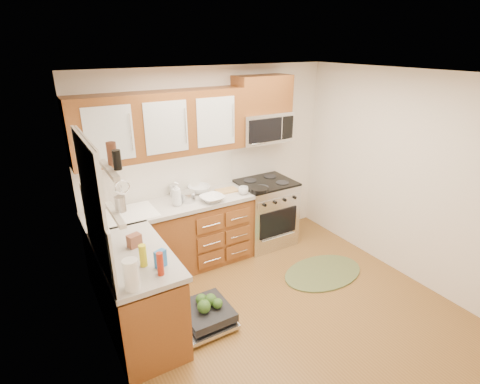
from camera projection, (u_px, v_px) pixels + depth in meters
floor at (286, 312)px, 4.12m from camera, size 3.50×3.50×0.00m
ceiling at (299, 76)px, 3.19m from camera, size 3.50×3.50×0.00m
wall_back at (212, 163)px, 5.05m from camera, size 3.50×0.04×2.50m
wall_front at (471, 313)px, 2.26m from camera, size 3.50×0.04×2.50m
wall_left at (108, 258)px, 2.83m from camera, size 0.04×3.50×2.50m
wall_right at (408, 178)px, 4.48m from camera, size 0.04×3.50×2.50m
base_cabinet_back at (173, 239)px, 4.78m from camera, size 2.05×0.60×0.85m
base_cabinet_left at (138, 297)px, 3.70m from camera, size 0.60×1.25×0.85m
countertop_back at (171, 206)px, 4.59m from camera, size 2.07×0.64×0.05m
countertop_left at (134, 255)px, 3.52m from camera, size 0.64×1.27×0.05m
backsplash_back at (161, 175)px, 4.71m from camera, size 2.05×0.02×0.57m
backsplash_left at (97, 234)px, 3.27m from camera, size 0.02×1.25×0.57m
upper_cabinets at (161, 125)px, 4.34m from camera, size 2.05×0.35×0.75m
cabinet_over_mw at (262, 94)px, 4.90m from camera, size 0.76×0.35×0.47m
range at (265, 212)px, 5.41m from camera, size 0.76×0.64×0.95m
microwave at (263, 127)px, 5.04m from camera, size 0.76×0.38×0.40m
sink at (130, 223)px, 4.37m from camera, size 0.62×0.50×0.26m
dishwasher at (203, 316)px, 3.92m from camera, size 0.70×0.60×0.20m
window at (92, 199)px, 3.12m from camera, size 0.03×1.05×1.05m
window_blind at (89, 161)px, 3.01m from camera, size 0.02×0.96×0.40m
shelf_upper at (109, 170)px, 2.26m from camera, size 0.04×0.40×0.03m
shelf_lower at (115, 215)px, 2.38m from camera, size 0.04×0.40×0.03m
rug at (323, 273)px, 4.81m from camera, size 1.13×0.76×0.02m
skillet at (259, 190)px, 4.89m from camera, size 0.30×0.30×0.04m
stock_pot at (187, 196)px, 4.64m from camera, size 0.23×0.23×0.12m
cutting_board at (227, 190)px, 4.96m from camera, size 0.30×0.20×0.02m
canister at (173, 190)px, 4.78m from camera, size 0.11×0.11×0.16m
paper_towel_roll at (131, 275)px, 2.95m from camera, size 0.14×0.14×0.27m
mustard_bottle at (143, 256)px, 3.28m from camera, size 0.08×0.08×0.21m
red_bottle at (160, 264)px, 3.15m from camera, size 0.07×0.07×0.21m
wooden_box at (134, 241)px, 3.61m from camera, size 0.14×0.12×0.12m
blue_carton at (160, 259)px, 3.27m from camera, size 0.12×0.10×0.16m
bowl_a at (212, 199)px, 4.64m from camera, size 0.32×0.32×0.07m
bowl_b at (199, 189)px, 4.91m from camera, size 0.33×0.33×0.09m
cup at (243, 191)px, 4.85m from camera, size 0.13×0.13×0.10m
soap_bottle_a at (177, 194)px, 4.48m from camera, size 0.13×0.13×0.30m
soap_bottle_b at (101, 225)px, 3.81m from camera, size 0.12×0.12×0.21m
soap_bottle_c at (103, 230)px, 3.75m from camera, size 0.15×0.15×0.18m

